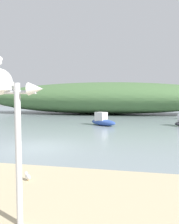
% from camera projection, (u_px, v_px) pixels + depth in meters
% --- Properties ---
extents(ground_plane, '(120.00, 120.00, 0.00)m').
position_uv_depth(ground_plane, '(38.00, 147.00, 11.37)').
color(ground_plane, gray).
extents(distant_hill, '(45.01, 13.05, 5.82)m').
position_uv_depth(distant_hill, '(99.00, 98.00, 37.50)').
color(distant_hill, '#476B3D').
rests_on(distant_hill, ground).
extents(mast_structure, '(1.21, 0.56, 3.11)m').
position_uv_depth(mast_structure, '(5.00, 95.00, 3.91)').
color(mast_structure, silver).
rests_on(mast_structure, beach_sand).
extents(motorboat_east_reach, '(3.13, 2.56, 1.38)m').
position_uv_depth(motorboat_east_reach, '(103.00, 121.00, 20.74)').
color(motorboat_east_reach, '#2D4C9E').
rests_on(motorboat_east_reach, ground).
extents(seagull_upper_strand, '(0.34, 0.27, 0.25)m').
position_uv_depth(seagull_upper_strand, '(28.00, 176.00, 6.20)').
color(seagull_upper_strand, orange).
rests_on(seagull_upper_strand, beach_sand).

